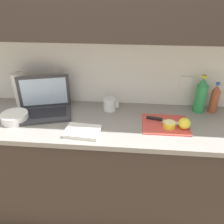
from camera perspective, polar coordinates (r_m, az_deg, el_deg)
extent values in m
plane|color=#847056|center=(2.26, -4.92, -21.55)|extent=(12.00, 12.00, 0.00)
cube|color=white|center=(1.81, -4.95, 14.85)|extent=(5.20, 0.06, 2.60)
cube|color=white|center=(1.91, -12.59, 7.58)|extent=(0.09, 0.01, 0.12)
cube|color=white|center=(1.86, 17.39, 6.43)|extent=(0.09, 0.01, 0.12)
cube|color=#332823|center=(1.95, -5.45, -13.55)|extent=(2.33, 0.55, 0.85)
cube|color=gray|center=(1.68, -6.14, -2.39)|extent=(2.40, 0.58, 0.03)
cube|color=#333338|center=(1.78, -15.69, -0.50)|extent=(0.42, 0.34, 0.02)
cube|color=black|center=(1.78, -15.73, -0.20)|extent=(0.33, 0.22, 0.00)
cube|color=#333338|center=(1.83, -15.99, 4.78)|extent=(0.36, 0.11, 0.25)
cube|color=silver|center=(1.83, -16.00, 4.70)|extent=(0.32, 0.09, 0.21)
cube|color=#D1473D|center=(1.65, 12.71, -2.92)|extent=(0.31, 0.26, 0.01)
cube|color=silver|center=(1.67, 14.91, -2.48)|extent=(0.18, 0.07, 0.00)
cylinder|color=black|center=(1.67, 10.17, -1.48)|extent=(0.11, 0.05, 0.02)
cylinder|color=yellow|center=(1.60, 13.63, -3.00)|extent=(0.08, 0.08, 0.04)
cylinder|color=#F4EAA3|center=(1.59, 13.72, -2.36)|extent=(0.07, 0.07, 0.00)
sphere|color=yellow|center=(1.60, 17.02, -2.66)|extent=(0.08, 0.08, 0.08)
cylinder|color=#2D934C|center=(1.85, 20.44, 3.00)|extent=(0.08, 0.08, 0.20)
cone|color=#2D934C|center=(1.80, 21.16, 6.78)|extent=(0.07, 0.07, 0.06)
cylinder|color=gold|center=(1.78, 21.39, 7.95)|extent=(0.04, 0.04, 0.02)
cylinder|color=#A34C2D|center=(1.88, 23.35, 2.33)|extent=(0.06, 0.06, 0.17)
cone|color=#A34C2D|center=(1.84, 23.99, 5.30)|extent=(0.06, 0.06, 0.05)
cylinder|color=#3366B2|center=(1.83, 24.19, 6.23)|extent=(0.03, 0.03, 0.02)
cylinder|color=silver|center=(1.77, -0.60, 1.85)|extent=(0.09, 0.09, 0.09)
cube|color=silver|center=(1.77, 1.25, 1.90)|extent=(0.02, 0.01, 0.05)
cylinder|color=white|center=(1.77, -22.37, -1.16)|extent=(0.18, 0.18, 0.06)
cylinder|color=white|center=(1.95, -21.14, 5.11)|extent=(0.10, 0.10, 0.26)
cube|color=silver|center=(1.53, -7.11, -4.65)|extent=(0.23, 0.18, 0.02)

